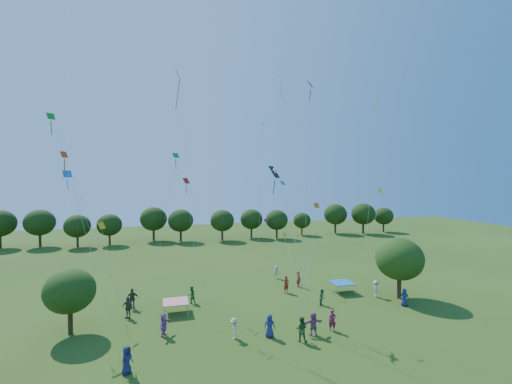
# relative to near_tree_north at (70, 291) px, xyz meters

# --- Properties ---
(near_tree_north) EXTENTS (3.80, 3.80, 5.09)m
(near_tree_north) POSITION_rel_near_tree_north_xyz_m (0.00, 0.00, 0.00)
(near_tree_north) COLOR #422B19
(near_tree_north) RESTS_ON ground
(near_tree_east) EXTENTS (4.70, 4.70, 6.12)m
(near_tree_east) POSITION_rel_near_tree_north_xyz_m (30.03, -0.07, 0.63)
(near_tree_east) COLOR #422B19
(near_tree_east) RESTS_ON ground
(treeline) EXTENTS (88.01, 8.77, 6.77)m
(treeline) POSITION_rel_near_tree_north_xyz_m (12.57, 38.90, 0.72)
(treeline) COLOR #422B19
(treeline) RESTS_ON ground
(tent_red_stripe) EXTENTS (2.20, 2.20, 1.10)m
(tent_red_stripe) POSITION_rel_near_tree_north_xyz_m (8.07, 2.02, -2.33)
(tent_red_stripe) COLOR red
(tent_red_stripe) RESTS_ON ground
(tent_blue) EXTENTS (2.20, 2.20, 1.10)m
(tent_blue) POSITION_rel_near_tree_north_xyz_m (25.35, 3.10, -2.33)
(tent_blue) COLOR #1A6AAE
(tent_blue) RESTS_ON ground
(crowd_person_0) EXTENTS (0.98, 0.78, 1.74)m
(crowd_person_0) POSITION_rel_near_tree_north_xyz_m (14.77, -4.71, -2.50)
(crowd_person_0) COLOR navy
(crowd_person_0) RESTS_ON ground
(crowd_person_1) EXTENTS (0.80, 0.67, 1.84)m
(crowd_person_1) POSITION_rel_near_tree_north_xyz_m (19.61, 4.53, -2.45)
(crowd_person_1) COLOR maroon
(crowd_person_1) RESTS_ON ground
(crowd_person_2) EXTENTS (0.91, 0.74, 1.63)m
(crowd_person_2) POSITION_rel_near_tree_north_xyz_m (9.64, 4.17, -2.56)
(crowd_person_2) COLOR #2A622B
(crowd_person_2) RESTS_ON ground
(crowd_person_3) EXTENTS (0.54, 1.13, 1.71)m
(crowd_person_3) POSITION_rel_near_tree_north_xyz_m (27.99, 0.84, -2.52)
(crowd_person_3) COLOR beige
(crowd_person_3) RESTS_ON ground
(crowd_person_4) EXTENTS (1.13, 0.55, 1.90)m
(crowd_person_4) POSITION_rel_near_tree_north_xyz_m (4.24, 4.23, -2.42)
(crowd_person_4) COLOR #443C36
(crowd_person_4) RESTS_ON ground
(crowd_person_5) EXTENTS (1.25, 1.73, 1.76)m
(crowd_person_5) POSITION_rel_near_tree_north_xyz_m (7.01, -2.34, -2.49)
(crowd_person_5) COLOR #8F5694
(crowd_person_5) RESTS_ON ground
(crowd_person_6) EXTENTS (0.91, 0.85, 1.65)m
(crowd_person_6) POSITION_rel_near_tree_north_xyz_m (29.06, -2.06, -2.54)
(crowd_person_6) COLOR navy
(crowd_person_6) RESTS_ON ground
(crowd_person_7) EXTENTS (0.73, 0.59, 1.68)m
(crowd_person_7) POSITION_rel_near_tree_north_xyz_m (19.89, -5.04, -2.53)
(crowd_person_7) COLOR maroon
(crowd_person_7) RESTS_ON ground
(crowd_person_8) EXTENTS (0.81, 0.84, 1.54)m
(crowd_person_8) POSITION_rel_near_tree_north_xyz_m (21.66, 0.25, -2.60)
(crowd_person_8) COLOR #285D33
(crowd_person_8) RESTS_ON ground
(crowd_person_9) EXTENTS (0.49, 1.04, 1.58)m
(crowd_person_9) POSITION_rel_near_tree_north_xyz_m (12.08, -4.28, -2.58)
(crowd_person_9) COLOR #B6B091
(crowd_person_9) RESTS_ON ground
(crowd_person_10) EXTENTS (1.18, 0.97, 1.84)m
(crowd_person_10) POSITION_rel_near_tree_north_xyz_m (4.02, 2.02, -2.45)
(crowd_person_10) COLOR #433E35
(crowd_person_10) RESTS_ON ground
(crowd_person_11) EXTENTS (1.68, 0.63, 1.79)m
(crowd_person_11) POSITION_rel_near_tree_north_xyz_m (18.10, -5.30, -2.47)
(crowd_person_11) COLOR #8A507B
(crowd_person_11) RESTS_ON ground
(crowd_person_12) EXTENTS (0.88, 0.95, 1.71)m
(crowd_person_12) POSITION_rel_near_tree_north_xyz_m (4.75, -7.02, -2.51)
(crowd_person_12) COLOR #1A204C
(crowd_person_12) RESTS_ON ground
(crowd_person_13) EXTENTS (0.50, 0.71, 1.78)m
(crowd_person_13) POSITION_rel_near_tree_north_xyz_m (21.64, 6.07, -2.48)
(crowd_person_13) COLOR maroon
(crowd_person_13) RESTS_ON ground
(crowd_person_14) EXTENTS (1.04, 0.86, 1.85)m
(crowd_person_14) POSITION_rel_near_tree_north_xyz_m (16.81, -6.00, -2.45)
(crowd_person_14) COLOR #235225
(crowd_person_14) RESTS_ON ground
(crowd_person_15) EXTENTS (1.11, 0.70, 1.57)m
(crowd_person_15) POSITION_rel_near_tree_north_xyz_m (20.31, 9.82, -2.59)
(crowd_person_15) COLOR #B3A48F
(crowd_person_15) RESTS_ON ground
(pirate_kite) EXTENTS (2.67, 6.52, 11.94)m
(pirate_kite) POSITION_rel_near_tree_north_xyz_m (16.83, 0.15, 9.17)
(pirate_kite) COLOR black
(red_high_kite) EXTENTS (2.05, 6.50, 21.23)m
(red_high_kite) POSITION_rel_near_tree_north_xyz_m (8.87, 3.95, 14.78)
(red_high_kite) COLOR red
(small_kite_0) EXTENTS (1.50, 0.94, 10.88)m
(small_kite_0) POSITION_rel_near_tree_north_xyz_m (9.46, 5.53, 7.15)
(small_kite_0) COLOR red
(small_kite_1) EXTENTS (3.11, 0.50, 12.53)m
(small_kite_1) POSITION_rel_near_tree_north_xyz_m (1.46, -4.30, 7.45)
(small_kite_1) COLOR #ED420C
(small_kite_2) EXTENTS (0.95, 1.76, 9.77)m
(small_kite_2) POSITION_rel_near_tree_north_xyz_m (28.72, 1.86, 5.74)
(small_kite_2) COLOR yellow
(small_kite_3) EXTENTS (4.99, 1.95, 15.74)m
(small_kite_3) POSITION_rel_near_tree_north_xyz_m (-0.13, 0.40, 10.16)
(small_kite_3) COLOR #177F18
(small_kite_4) EXTENTS (1.74, 2.56, 10.58)m
(small_kite_4) POSITION_rel_near_tree_north_xyz_m (18.78, 2.32, 6.30)
(small_kite_4) COLOR blue
(small_kite_5) EXTENTS (0.66, 2.27, 17.95)m
(small_kite_5) POSITION_rel_near_tree_north_xyz_m (17.62, -5.34, 11.83)
(small_kite_5) COLOR #871676
(small_kite_6) EXTENTS (1.71, 1.68, 19.35)m
(small_kite_6) POSITION_rel_near_tree_north_xyz_m (16.74, -2.66, 13.09)
(small_kite_6) COLOR silver
(small_kite_7) EXTENTS (2.22, 3.89, 3.97)m
(small_kite_7) POSITION_rel_near_tree_north_xyz_m (21.95, 3.86, 1.16)
(small_kite_7) COLOR #0C97B8
(small_kite_8) EXTENTS (1.73, 0.97, 8.73)m
(small_kite_8) POSITION_rel_near_tree_north_xyz_m (19.20, -3.01, 4.69)
(small_kite_8) COLOR #DD5E0D
(small_kite_9) EXTENTS (1.76, 1.40, 7.01)m
(small_kite_9) POSITION_rel_near_tree_north_xyz_m (2.02, 2.94, 3.96)
(small_kite_9) COLOR #FBA90D
(small_kite_10) EXTENTS (0.82, 4.74, 3.65)m
(small_kite_10) POSITION_rel_near_tree_north_xyz_m (22.53, 12.50, 0.86)
(small_kite_10) COLOR gold
(small_kite_11) EXTENTS (2.68, 0.59, 13.22)m
(small_kite_11) POSITION_rel_near_tree_north_xyz_m (7.85, 3.74, 8.56)
(small_kite_11) COLOR #178037
(small_kite_12) EXTENTS (4.73, 1.58, 11.49)m
(small_kite_12) POSITION_rel_near_tree_north_xyz_m (-0.10, 2.71, 7.46)
(small_kite_12) COLOR blue
(small_kite_13) EXTENTS (2.64, 3.30, 5.75)m
(small_kite_13) POSITION_rel_near_tree_north_xyz_m (19.99, 11.41, 2.50)
(small_kite_13) COLOR #671891
(small_kite_14) EXTENTS (2.71, 1.85, 19.71)m
(small_kite_14) POSITION_rel_near_tree_north_xyz_m (29.64, 3.98, 12.32)
(small_kite_14) COLOR white
(small_kite_15) EXTENTS (1.30, 1.45, 17.10)m
(small_kite_15) POSITION_rel_near_tree_north_xyz_m (17.82, 7.73, 10.07)
(small_kite_15) COLOR #0DA4CC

